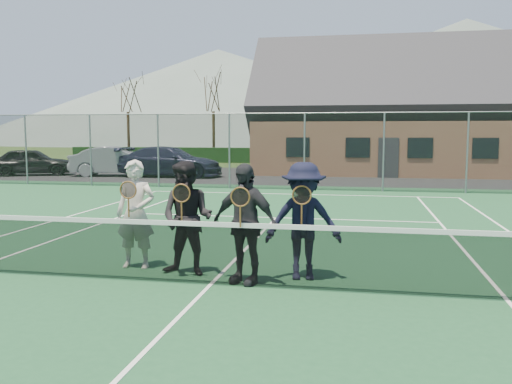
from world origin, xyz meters
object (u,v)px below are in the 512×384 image
car_c (170,162)px  player_b (187,218)px  player_d (303,221)px  car_a (32,162)px  tennis_net (210,251)px  player_a (136,214)px  player_c (244,223)px  clubhouse (395,101)px  car_b (117,161)px

car_c → player_b: 19.33m
player_b → player_d: same height
car_a → player_d: (16.12, -17.54, 0.20)m
tennis_net → player_a: (-1.50, 0.78, 0.38)m
player_c → player_d: 0.92m
car_c → tennis_net: 20.00m
tennis_net → player_b: (-0.52, 0.51, 0.38)m
car_c → player_d: 19.97m
player_a → player_b: size_ratio=1.00×
car_a → clubhouse: bearing=-95.3°
car_a → car_c: car_c is taller
car_a → player_d: size_ratio=2.34×
clubhouse → player_d: 23.75m
player_b → player_d: 1.82m
player_c → tennis_net: bearing=-154.9°
car_c → player_c: 19.97m
player_a → player_c: (1.96, -0.57, -0.00)m
player_d → car_c: bearing=115.6°
tennis_net → player_d: 1.49m
player_b → player_c: bearing=-16.8°
tennis_net → player_c: size_ratio=6.49×
tennis_net → player_a: player_a is taller
tennis_net → car_b: bearing=118.9°
player_a → player_b: bearing=-15.3°
car_a → player_b: bearing=-163.5°
player_b → player_c: size_ratio=1.00×
player_c → player_d: same height
car_b → player_b: bearing=-163.0°
car_c → player_d: player_d is taller
tennis_net → player_b: size_ratio=6.49×
tennis_net → clubhouse: size_ratio=0.75×
clubhouse → player_c: clubhouse is taller
car_a → car_b: car_b is taller
car_b → car_c: (2.90, 0.03, 0.01)m
car_c → tennis_net: bearing=-158.2°
player_c → car_c: bearing=113.0°
tennis_net → player_d: size_ratio=6.49×
car_c → player_d: (8.64, -18.00, 0.15)m
player_c → clubhouse: bearing=81.5°
car_b → player_b: size_ratio=2.57×
car_c → player_a: 18.75m
car_c → car_b: bearing=90.9°
tennis_net → player_b: bearing=135.2°
car_c → player_c: bearing=-156.7°
car_b → player_d: bearing=-158.6°
car_b → tennis_net: (10.24, -18.57, -0.22)m
car_b → player_a: size_ratio=2.57×
player_b → player_d: (1.82, 0.09, -0.00)m
car_c → tennis_net: size_ratio=0.45×
tennis_net → player_a: bearing=152.4°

